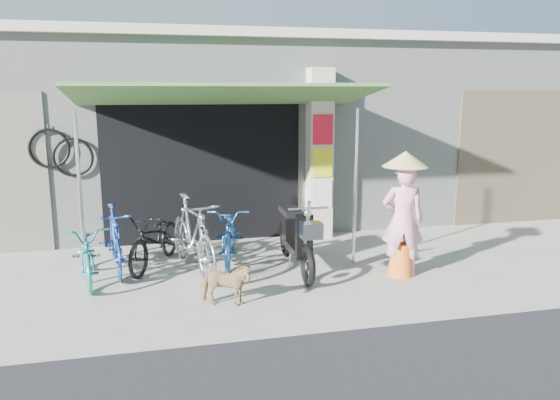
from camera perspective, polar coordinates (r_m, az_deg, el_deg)
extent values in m
plane|color=#A49F94|center=(7.58, 3.23, -8.84)|extent=(80.00, 80.00, 0.00)
cube|color=#9EA39B|center=(12.12, -3.51, 7.28)|extent=(12.00, 5.00, 3.50)
cube|color=beige|center=(12.12, -3.62, 15.94)|extent=(12.30, 5.30, 0.16)
cube|color=black|center=(9.53, -8.05, 3.04)|extent=(3.40, 0.06, 2.50)
cube|color=black|center=(9.67, -7.94, -1.06)|extent=(3.06, 0.04, 1.10)
torus|color=black|center=(9.50, -20.82, 4.20)|extent=(0.65, 0.05, 0.65)
cylinder|color=silver|center=(9.49, -20.94, 6.13)|extent=(0.02, 0.02, 0.12)
torus|color=black|center=(9.54, -22.97, 4.98)|extent=(0.65, 0.05, 0.65)
cylinder|color=silver|center=(9.53, -23.10, 6.90)|extent=(0.02, 0.02, 0.12)
cube|color=beige|center=(9.77, 4.08, 4.80)|extent=(0.42, 0.42, 3.00)
cube|color=red|center=(9.52, 4.52, 7.34)|extent=(0.36, 0.02, 0.52)
cube|color=yellow|center=(9.57, 4.46, 3.94)|extent=(0.36, 0.02, 0.52)
cube|color=silver|center=(9.66, 4.41, 0.64)|extent=(0.36, 0.02, 0.50)
cube|color=#426F32|center=(8.54, -5.68, 10.89)|extent=(4.60, 1.88, 0.35)
cylinder|color=silver|center=(7.76, -20.11, 0.01)|extent=(0.05, 0.05, 2.36)
cylinder|color=silver|center=(8.24, 7.87, 1.24)|extent=(0.05, 0.05, 2.36)
cube|color=brown|center=(11.81, 23.52, 4.06)|extent=(2.60, 0.06, 2.60)
imported|color=#1C7F7C|center=(8.04, -19.49, -5.12)|extent=(0.80, 1.68, 0.85)
imported|color=navy|center=(8.32, -16.85, -3.99)|extent=(0.67, 1.65, 0.96)
imported|color=black|center=(8.39, -12.89, -3.96)|extent=(1.22, 1.76, 0.87)
imported|color=#A8A8AD|center=(7.98, -9.10, -3.66)|extent=(0.97, 1.96, 1.13)
imported|color=#205296|center=(8.48, -5.19, -3.43)|extent=(0.93, 1.81, 0.91)
imported|color=#94864E|center=(6.81, -5.75, -8.79)|extent=(0.71, 0.48, 0.55)
torus|color=black|center=(7.45, 2.93, -6.93)|extent=(0.11, 0.56, 0.56)
torus|color=black|center=(8.72, 0.61, -4.16)|extent=(0.11, 0.56, 0.56)
cube|color=black|center=(8.06, 1.68, -4.90)|extent=(0.25, 1.01, 0.11)
cube|color=black|center=(8.34, 1.09, -2.68)|extent=(0.29, 0.58, 0.36)
cube|color=black|center=(8.29, 1.10, -1.19)|extent=(0.26, 0.58, 0.09)
cube|color=black|center=(7.53, 2.54, -3.74)|extent=(0.23, 0.11, 0.59)
cylinder|color=silver|center=(7.26, 2.93, -0.89)|extent=(0.55, 0.04, 0.03)
cube|color=silver|center=(7.15, 3.30, -3.19)|extent=(0.28, 0.22, 0.21)
imported|color=pink|center=(7.93, 12.71, -2.10)|extent=(0.68, 0.55, 1.61)
cone|color=#D45E1E|center=(8.08, 12.53, -6.08)|extent=(0.38, 0.38, 0.46)
cone|color=#D8BE74|center=(7.77, 12.99, 4.20)|extent=(0.64, 0.64, 0.22)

